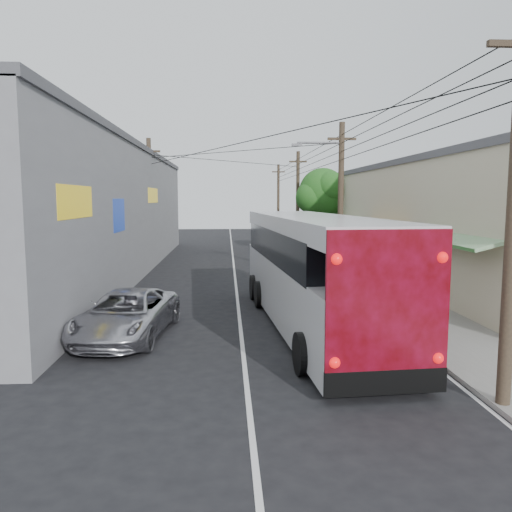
{
  "coord_description": "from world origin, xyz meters",
  "views": [
    {
      "loc": [
        -0.43,
        -11.51,
        4.29
      ],
      "look_at": [
        0.72,
        8.1,
        2.03
      ],
      "focal_mm": 35.0,
      "sensor_mm": 36.0,
      "label": 1
    }
  ],
  "objects_px": {
    "jeepney": "(127,315)",
    "parked_car_far": "(277,239)",
    "parked_suv": "(310,256)",
    "pedestrian_near": "(356,273)",
    "coach_bus": "(312,270)",
    "pedestrian_far": "(343,261)",
    "parked_car_mid": "(297,249)"
  },
  "relations": [
    {
      "from": "jeepney",
      "to": "parked_car_far",
      "type": "bearing_deg",
      "value": 82.0
    },
    {
      "from": "parked_suv",
      "to": "pedestrian_near",
      "type": "bearing_deg",
      "value": -88.81
    },
    {
      "from": "coach_bus",
      "to": "pedestrian_far",
      "type": "relative_size",
      "value": 8.83
    },
    {
      "from": "coach_bus",
      "to": "jeepney",
      "type": "height_order",
      "value": "coach_bus"
    },
    {
      "from": "parked_car_mid",
      "to": "pedestrian_far",
      "type": "height_order",
      "value": "pedestrian_far"
    },
    {
      "from": "parked_car_far",
      "to": "pedestrian_near",
      "type": "xyz_separation_m",
      "value": [
        1.49,
        -21.27,
        0.2
      ]
    },
    {
      "from": "parked_suv",
      "to": "parked_car_mid",
      "type": "relative_size",
      "value": 1.61
    },
    {
      "from": "parked_suv",
      "to": "parked_car_far",
      "type": "relative_size",
      "value": 1.38
    },
    {
      "from": "jeepney",
      "to": "parked_car_mid",
      "type": "height_order",
      "value": "jeepney"
    },
    {
      "from": "pedestrian_near",
      "to": "parked_suv",
      "type": "bearing_deg",
      "value": -71.77
    },
    {
      "from": "coach_bus",
      "to": "jeepney",
      "type": "relative_size",
      "value": 2.53
    },
    {
      "from": "parked_suv",
      "to": "pedestrian_far",
      "type": "height_order",
      "value": "parked_suv"
    },
    {
      "from": "coach_bus",
      "to": "parked_car_mid",
      "type": "relative_size",
      "value": 3.32
    },
    {
      "from": "parked_car_mid",
      "to": "parked_car_far",
      "type": "relative_size",
      "value": 0.86
    },
    {
      "from": "parked_car_far",
      "to": "pedestrian_far",
      "type": "height_order",
      "value": "pedestrian_far"
    },
    {
      "from": "pedestrian_near",
      "to": "jeepney",
      "type": "bearing_deg",
      "value": 46.99
    },
    {
      "from": "pedestrian_near",
      "to": "pedestrian_far",
      "type": "bearing_deg",
      "value": -86.53
    },
    {
      "from": "jeepney",
      "to": "parked_car_mid",
      "type": "bearing_deg",
      "value": 75.05
    },
    {
      "from": "jeepney",
      "to": "parked_car_far",
      "type": "relative_size",
      "value": 1.12
    },
    {
      "from": "jeepney",
      "to": "pedestrian_near",
      "type": "relative_size",
      "value": 3.08
    },
    {
      "from": "parked_car_mid",
      "to": "pedestrian_near",
      "type": "relative_size",
      "value": 2.35
    },
    {
      "from": "parked_car_far",
      "to": "parked_suv",
      "type": "bearing_deg",
      "value": -88.95
    },
    {
      "from": "jeepney",
      "to": "pedestrian_near",
      "type": "height_order",
      "value": "pedestrian_near"
    },
    {
      "from": "parked_car_mid",
      "to": "parked_car_far",
      "type": "xyz_separation_m",
      "value": [
        -0.69,
        7.64,
        0.09
      ]
    },
    {
      "from": "pedestrian_far",
      "to": "parked_car_far",
      "type": "bearing_deg",
      "value": -49.47
    },
    {
      "from": "jeepney",
      "to": "parked_suv",
      "type": "bearing_deg",
      "value": 66.64
    },
    {
      "from": "coach_bus",
      "to": "jeepney",
      "type": "xyz_separation_m",
      "value": [
        -5.95,
        -1.04,
        -1.21
      ]
    },
    {
      "from": "coach_bus",
      "to": "pedestrian_far",
      "type": "xyz_separation_m",
      "value": [
        3.65,
        10.88,
        -1.07
      ]
    },
    {
      "from": "jeepney",
      "to": "pedestrian_near",
      "type": "bearing_deg",
      "value": 43.54
    },
    {
      "from": "pedestrian_far",
      "to": "parked_suv",
      "type": "bearing_deg",
      "value": -14.46
    },
    {
      "from": "pedestrian_far",
      "to": "pedestrian_near",
      "type": "bearing_deg",
      "value": 115.96
    },
    {
      "from": "parked_suv",
      "to": "parked_car_far",
      "type": "xyz_separation_m",
      "value": [
        -0.53,
        14.25,
        -0.16
      ]
    }
  ]
}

